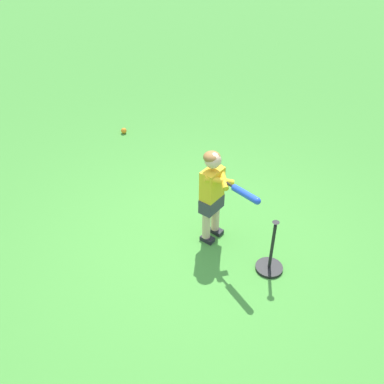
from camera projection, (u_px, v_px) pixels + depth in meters
name	position (u px, v px, depth m)	size (l,w,h in m)	color
ground_plane	(198.00, 243.00, 4.63)	(40.00, 40.00, 0.00)	#479338
child_batter	(214.00, 190.00, 4.32)	(0.32, 0.77, 1.08)	#232328
play_ball_midfield	(124.00, 131.00, 6.67)	(0.09, 0.09, 0.09)	orange
batting_tee	(270.00, 261.00, 4.25)	(0.28, 0.28, 0.62)	black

